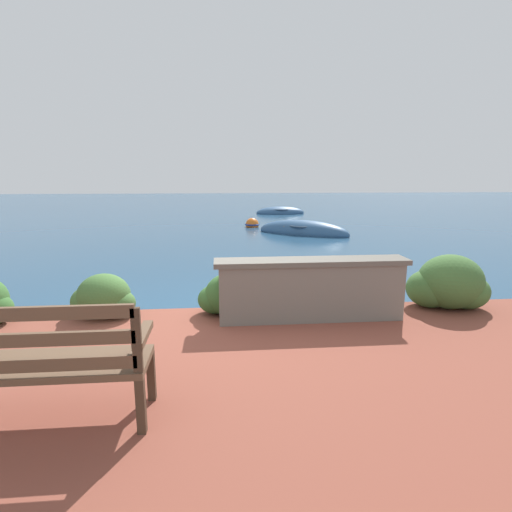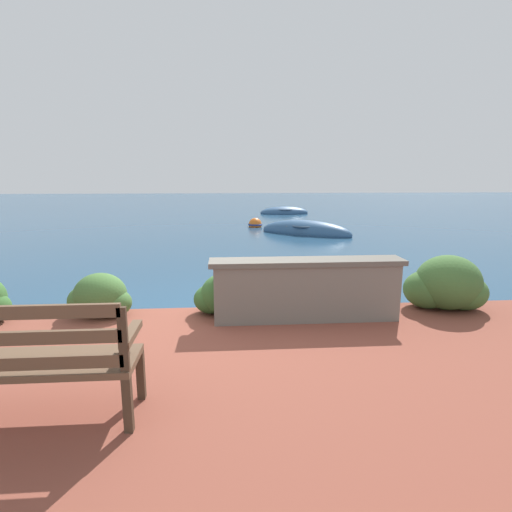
# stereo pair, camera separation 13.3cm
# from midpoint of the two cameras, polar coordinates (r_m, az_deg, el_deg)

# --- Properties ---
(ground_plane) EXTENTS (80.00, 80.00, 0.00)m
(ground_plane) POSITION_cam_midpoint_polar(r_m,az_deg,el_deg) (5.50, -6.15, -9.47)
(ground_plane) COLOR navy
(park_bench) EXTENTS (1.33, 0.48, 0.93)m
(park_bench) POSITION_cam_midpoint_polar(r_m,az_deg,el_deg) (3.21, -28.45, -13.01)
(park_bench) COLOR #433123
(park_bench) RESTS_ON patio_terrace
(stone_wall) EXTENTS (2.34, 0.39, 0.75)m
(stone_wall) POSITION_cam_midpoint_polar(r_m,az_deg,el_deg) (4.90, 7.06, -4.70)
(stone_wall) COLOR slate
(stone_wall) RESTS_ON patio_terrace
(hedge_clump_left) EXTENTS (0.81, 0.58, 0.55)m
(hedge_clump_left) POSITION_cam_midpoint_polar(r_m,az_deg,el_deg) (5.35, -21.66, -5.64)
(hedge_clump_left) COLOR #426B33
(hedge_clump_left) RESTS_ON patio_terrace
(hedge_clump_centre) EXTENTS (0.78, 0.56, 0.53)m
(hedge_clump_centre) POSITION_cam_midpoint_polar(r_m,az_deg,el_deg) (5.09, -4.65, -5.79)
(hedge_clump_centre) COLOR #38662D
(hedge_clump_centre) RESTS_ON patio_terrace
(hedge_clump_right) EXTENTS (0.93, 0.67, 0.63)m
(hedge_clump_right) POSITION_cam_midpoint_polar(r_m,az_deg,el_deg) (5.15, 7.93, -5.14)
(hedge_clump_right) COLOR #38662D
(hedge_clump_right) RESTS_ON patio_terrace
(hedge_clump_far_right) EXTENTS (1.06, 0.76, 0.72)m
(hedge_clump_far_right) POSITION_cam_midpoint_polar(r_m,az_deg,el_deg) (5.85, 25.23, -3.76)
(hedge_clump_far_right) COLOR #426B33
(hedge_clump_far_right) RESTS_ON patio_terrace
(rowboat_nearest) EXTENTS (3.24, 2.69, 0.82)m
(rowboat_nearest) POSITION_cam_midpoint_polar(r_m,az_deg,el_deg) (13.66, 6.44, 3.43)
(rowboat_nearest) COLOR #2D517A
(rowboat_nearest) RESTS_ON ground_plane
(rowboat_mid) EXTENTS (2.49, 1.08, 0.66)m
(rowboat_mid) POSITION_cam_midpoint_polar(r_m,az_deg,el_deg) (20.87, 3.30, 6.21)
(rowboat_mid) COLOR #2D517A
(rowboat_mid) RESTS_ON ground_plane
(mooring_buoy) EXTENTS (0.56, 0.56, 0.51)m
(mooring_buoy) POSITION_cam_midpoint_polar(r_m,az_deg,el_deg) (15.48, -0.80, 4.52)
(mooring_buoy) COLOR orange
(mooring_buoy) RESTS_ON ground_plane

